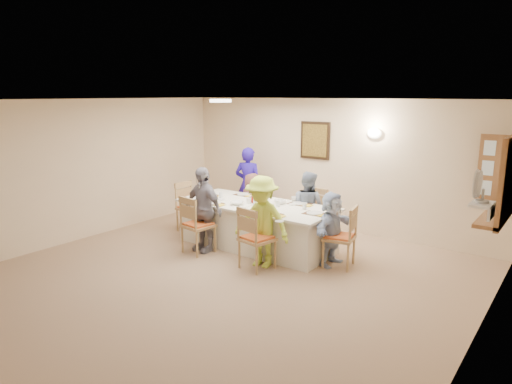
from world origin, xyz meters
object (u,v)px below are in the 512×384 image
Objects in this scene: diner_front_right at (262,222)px; diner_right_end at (332,229)px; caregiver at (248,185)px; condiment_ketchup at (254,197)px; chair_left_end at (191,207)px; diner_front_left at (203,209)px; serving_hatch at (510,178)px; chair_back_left at (256,205)px; diner_back_left at (252,203)px; desk_fan at (480,190)px; chair_right_end at (339,236)px; chair_back_right at (311,215)px; chair_front_left at (198,224)px; diner_back_right at (307,208)px; dining_table at (256,225)px; chair_front_right at (257,238)px.

diner_right_end is at bearing 34.06° from diner_front_right.
condiment_ketchup is (0.98, -1.13, 0.10)m from caregiver.
diner_front_left reaches higher than chair_left_end.
diner_front_left is 6.33× the size of condiment_ketchup.
serving_hatch is 4.36m from chair_back_left.
serving_hatch reaches higher than condiment_ketchup.
serving_hatch reaches higher than chair_back_left.
desk_fan is at bearing 155.15° from diner_back_left.
chair_right_end is at bearing 23.10° from diner_front_left.
diner_front_left is at bearing 174.39° from diner_front_right.
diner_back_left is 0.79× the size of diner_front_left.
serving_hatch is 5.00× the size of desk_fan.
condiment_ketchup is at bearing -85.07° from chair_left_end.
chair_back_left is 1.24m from chair_left_end.
chair_front_left is at bearing -117.77° from chair_back_right.
serving_hatch is 5.33m from chair_left_end.
chair_back_right is at bearing 177.57° from serving_hatch.
chair_back_right is 1.92m from diner_front_left.
diner_back_right is (-3.04, 0.01, -0.86)m from serving_hatch.
chair_back_right is at bearing 49.07° from diner_right_end.
dining_table is 0.94m from diner_back_right.
chair_back_right is at bearing -79.68° from chair_front_right.
chair_front_left is at bearing -80.79° from chair_right_end.
dining_table is 1.55m from chair_left_end.
diner_right_end reaches higher than chair_back_left.
condiment_ketchup is at bearing 92.70° from diner_right_end.
chair_front_left is 1.22m from diner_front_right.
diner_front_left is at bearing -162.33° from serving_hatch.
chair_back_right is 4.24× the size of condiment_ketchup.
diner_back_right is 1.36m from diner_front_right.
chair_front_left reaches higher than chair_front_right.
diner_back_right is at bearing -79.68° from chair_front_right.
diner_back_left is at bearing 74.75° from diner_right_end.
diner_front_right is 1.07m from diner_right_end.
chair_back_left is 2.29m from chair_right_end.
diner_back_right is (1.20, 1.48, 0.15)m from chair_front_left.
diner_front_right reaches higher than chair_right_end.
chair_back_right is at bearing -89.31° from diner_back_right.
caregiver is (-1.65, 0.35, 0.30)m from chair_back_right.
desk_fan is at bearing 143.68° from caregiver.
diner_front_left is at bearing -82.29° from chair_front_left.
chair_back_left is 0.86× the size of diner_right_end.
dining_table is at bearing 125.81° from diner_front_right.
caregiver reaches higher than diner_back_right.
diner_front_left is 1.89m from caregiver.
chair_left_end is 0.68× the size of diner_front_right.
chair_right_end reaches higher than chair_back_right.
chair_back_left is 2.17m from diner_right_end.
condiment_ketchup reaches higher than dining_table.
chair_back_left is at bearing 71.75° from diner_right_end.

